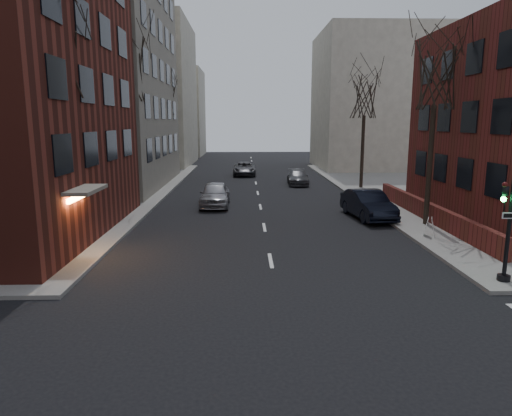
{
  "coord_description": "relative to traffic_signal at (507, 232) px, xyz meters",
  "views": [
    {
      "loc": [
        -1.07,
        -5.99,
        5.64
      ],
      "look_at": [
        -0.57,
        13.1,
        2.0
      ],
      "focal_mm": 32.0,
      "sensor_mm": 36.0,
      "label": 1
    }
  ],
  "objects": [
    {
      "name": "building_left_tan",
      "position": [
        -24.94,
        25.01,
        12.09
      ],
      "size": [
        18.0,
        18.0,
        28.0
      ],
      "primitive_type": "cube",
      "color": "gray",
      "rests_on": "ground"
    },
    {
      "name": "low_wall_right",
      "position": [
        1.36,
        10.01,
        -1.26
      ],
      "size": [
        0.35,
        16.0,
        1.0
      ],
      "primitive_type": "cube",
      "color": "maroon",
      "rests_on": "sidewalk_far_right"
    },
    {
      "name": "building_distant_la",
      "position": [
        -22.94,
        46.01,
        7.09
      ],
      "size": [
        14.0,
        16.0,
        18.0
      ],
      "primitive_type": "cube",
      "color": "beige",
      "rests_on": "ground"
    },
    {
      "name": "building_distant_ra",
      "position": [
        7.06,
        41.01,
        6.09
      ],
      "size": [
        14.0,
        14.0,
        16.0
      ],
      "primitive_type": "cube",
      "color": "beige",
      "rests_on": "ground"
    },
    {
      "name": "building_distant_lb",
      "position": [
        -20.94,
        63.01,
        5.09
      ],
      "size": [
        10.0,
        12.0,
        14.0
      ],
      "primitive_type": "cube",
      "color": "beige",
      "rests_on": "ground"
    },
    {
      "name": "traffic_signal",
      "position": [
        0.0,
        0.0,
        0.0
      ],
      "size": [
        0.76,
        0.44,
        4.0
      ],
      "color": "black",
      "rests_on": "sidewalk_far_right"
    },
    {
      "name": "tree_left_a",
      "position": [
        -16.74,
        5.01,
        6.56
      ],
      "size": [
        4.18,
        4.18,
        10.26
      ],
      "color": "#2D231C",
      "rests_on": "sidewalk_far_left"
    },
    {
      "name": "tree_left_b",
      "position": [
        -16.74,
        17.01,
        7.0
      ],
      "size": [
        4.4,
        4.4,
        10.8
      ],
      "color": "#2D231C",
      "rests_on": "sidewalk_far_left"
    },
    {
      "name": "tree_left_c",
      "position": [
        -16.74,
        31.01,
        6.12
      ],
      "size": [
        3.96,
        3.96,
        9.72
      ],
      "color": "#2D231C",
      "rests_on": "sidewalk_far_left"
    },
    {
      "name": "tree_right_a",
      "position": [
        0.86,
        9.01,
        6.12
      ],
      "size": [
        3.96,
        3.96,
        9.72
      ],
      "color": "#2D231C",
      "rests_on": "sidewalk_far_right"
    },
    {
      "name": "tree_right_b",
      "position": [
        0.86,
        23.01,
        5.68
      ],
      "size": [
        3.74,
        3.74,
        9.18
      ],
      "color": "#2D231C",
      "rests_on": "sidewalk_far_right"
    },
    {
      "name": "streetlamp_near",
      "position": [
        -16.14,
        13.01,
        2.33
      ],
      "size": [
        0.36,
        0.36,
        6.28
      ],
      "color": "black",
      "rests_on": "sidewalk_far_left"
    },
    {
      "name": "streetlamp_far",
      "position": [
        -16.14,
        33.01,
        2.33
      ],
      "size": [
        0.36,
        0.36,
        6.28
      ],
      "color": "black",
      "rests_on": "sidewalk_far_left"
    },
    {
      "name": "parked_sedan",
      "position": [
        -1.74,
        11.19,
        -1.08
      ],
      "size": [
        2.36,
        5.21,
        1.66
      ],
      "primitive_type": "imported",
      "rotation": [
        0.0,
        0.0,
        0.12
      ],
      "color": "black",
      "rests_on": "ground"
    },
    {
      "name": "car_lane_silver",
      "position": [
        -10.99,
        15.37,
        -1.1
      ],
      "size": [
        1.93,
        4.76,
        1.62
      ],
      "primitive_type": "imported",
      "rotation": [
        0.0,
        0.0,
        -0.0
      ],
      "color": "#9F9EA3",
      "rests_on": "ground"
    },
    {
      "name": "car_lane_gray",
      "position": [
        -4.17,
        25.89,
        -1.26
      ],
      "size": [
        2.0,
        4.54,
        1.3
      ],
      "primitive_type": "imported",
      "rotation": [
        0.0,
        0.0,
        -0.04
      ],
      "color": "#3C3D41",
      "rests_on": "ground"
    },
    {
      "name": "car_lane_far",
      "position": [
        -9.0,
        33.22,
        -1.21
      ],
      "size": [
        2.32,
        5.02,
        1.39
      ],
      "primitive_type": "imported",
      "rotation": [
        0.0,
        0.0,
        -0.0
      ],
      "color": "#3B3A3F",
      "rests_on": "ground"
    },
    {
      "name": "sandwich_board",
      "position": [
        0.01,
        6.42,
        -1.31
      ],
      "size": [
        0.59,
        0.67,
        0.89
      ],
      "primitive_type": "cube",
      "rotation": [
        0.0,
        0.0,
        -0.41
      ],
      "color": "white",
      "rests_on": "sidewalk_far_right"
    }
  ]
}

